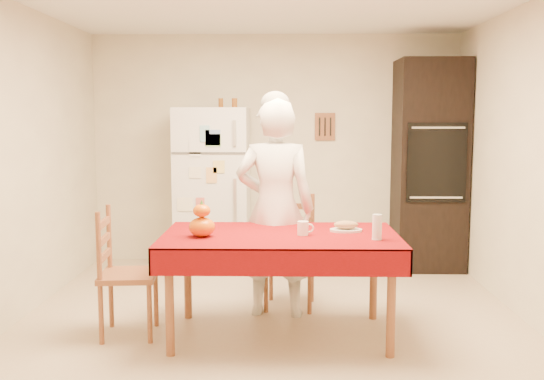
{
  "coord_description": "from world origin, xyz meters",
  "views": [
    {
      "loc": [
        0.08,
        -4.46,
        1.6
      ],
      "look_at": [
        0.0,
        0.2,
        1.04
      ],
      "focal_mm": 40.0,
      "sensor_mm": 36.0,
      "label": 1
    }
  ],
  "objects_px": {
    "dining_table": "(280,243)",
    "bread_plate": "(346,230)",
    "chair_far": "(290,246)",
    "pumpkin_lower": "(202,227)",
    "chair_left": "(120,268)",
    "refrigerator": "(213,189)",
    "wine_glass": "(377,227)",
    "oven_cabinet": "(429,165)",
    "coffee_mug": "(303,228)",
    "seated_woman": "(275,208)"
  },
  "relations": [
    {
      "from": "dining_table",
      "to": "chair_far",
      "type": "relative_size",
      "value": 1.79
    },
    {
      "from": "dining_table",
      "to": "chair_far",
      "type": "bearing_deg",
      "value": 83.65
    },
    {
      "from": "chair_far",
      "to": "pumpkin_lower",
      "type": "relative_size",
      "value": 5.11
    },
    {
      "from": "oven_cabinet",
      "to": "chair_left",
      "type": "relative_size",
      "value": 2.32
    },
    {
      "from": "oven_cabinet",
      "to": "coffee_mug",
      "type": "height_order",
      "value": "oven_cabinet"
    },
    {
      "from": "seated_woman",
      "to": "coffee_mug",
      "type": "xyz_separation_m",
      "value": [
        0.21,
        -0.53,
        -0.06
      ]
    },
    {
      "from": "oven_cabinet",
      "to": "dining_table",
      "type": "bearing_deg",
      "value": -126.94
    },
    {
      "from": "oven_cabinet",
      "to": "seated_woman",
      "type": "distance_m",
      "value": 2.26
    },
    {
      "from": "dining_table",
      "to": "chair_far",
      "type": "distance_m",
      "value": 0.78
    },
    {
      "from": "chair_far",
      "to": "pumpkin_lower",
      "type": "bearing_deg",
      "value": -120.72
    },
    {
      "from": "chair_left",
      "to": "coffee_mug",
      "type": "relative_size",
      "value": 9.5
    },
    {
      "from": "oven_cabinet",
      "to": "bread_plate",
      "type": "relative_size",
      "value": 9.17
    },
    {
      "from": "refrigerator",
      "to": "dining_table",
      "type": "bearing_deg",
      "value": -70.49
    },
    {
      "from": "chair_far",
      "to": "chair_left",
      "type": "bearing_deg",
      "value": -143.03
    },
    {
      "from": "pumpkin_lower",
      "to": "wine_glass",
      "type": "bearing_deg",
      "value": -4.02
    },
    {
      "from": "bread_plate",
      "to": "chair_far",
      "type": "bearing_deg",
      "value": 121.91
    },
    {
      "from": "chair_left",
      "to": "bread_plate",
      "type": "height_order",
      "value": "chair_left"
    },
    {
      "from": "oven_cabinet",
      "to": "chair_left",
      "type": "height_order",
      "value": "oven_cabinet"
    },
    {
      "from": "seated_woman",
      "to": "bread_plate",
      "type": "height_order",
      "value": "seated_woman"
    },
    {
      "from": "coffee_mug",
      "to": "wine_glass",
      "type": "xyz_separation_m",
      "value": [
        0.51,
        -0.15,
        0.04
      ]
    },
    {
      "from": "chair_left",
      "to": "pumpkin_lower",
      "type": "relative_size",
      "value": 5.11
    },
    {
      "from": "chair_far",
      "to": "seated_woman",
      "type": "height_order",
      "value": "seated_woman"
    },
    {
      "from": "chair_far",
      "to": "bread_plate",
      "type": "height_order",
      "value": "chair_far"
    },
    {
      "from": "chair_left",
      "to": "seated_woman",
      "type": "bearing_deg",
      "value": -70.99
    },
    {
      "from": "oven_cabinet",
      "to": "wine_glass",
      "type": "relative_size",
      "value": 12.5
    },
    {
      "from": "wine_glass",
      "to": "bread_plate",
      "type": "relative_size",
      "value": 0.73
    },
    {
      "from": "refrigerator",
      "to": "chair_far",
      "type": "bearing_deg",
      "value": -57.76
    },
    {
      "from": "dining_table",
      "to": "pumpkin_lower",
      "type": "height_order",
      "value": "pumpkin_lower"
    },
    {
      "from": "dining_table",
      "to": "bread_plate",
      "type": "distance_m",
      "value": 0.5
    },
    {
      "from": "dining_table",
      "to": "chair_left",
      "type": "distance_m",
      "value": 1.19
    },
    {
      "from": "wine_glass",
      "to": "pumpkin_lower",
      "type": "bearing_deg",
      "value": 175.98
    },
    {
      "from": "coffee_mug",
      "to": "pumpkin_lower",
      "type": "relative_size",
      "value": 0.54
    },
    {
      "from": "coffee_mug",
      "to": "bread_plate",
      "type": "relative_size",
      "value": 0.42
    },
    {
      "from": "refrigerator",
      "to": "oven_cabinet",
      "type": "bearing_deg",
      "value": 1.18
    },
    {
      "from": "refrigerator",
      "to": "seated_woman",
      "type": "bearing_deg",
      "value": -66.23
    },
    {
      "from": "chair_left",
      "to": "refrigerator",
      "type": "bearing_deg",
      "value": -17.38
    },
    {
      "from": "seated_woman",
      "to": "bread_plate",
      "type": "relative_size",
      "value": 7.29
    },
    {
      "from": "seated_woman",
      "to": "wine_glass",
      "type": "bearing_deg",
      "value": 141.0
    },
    {
      "from": "refrigerator",
      "to": "dining_table",
      "type": "relative_size",
      "value": 1.0
    },
    {
      "from": "refrigerator",
      "to": "pumpkin_lower",
      "type": "bearing_deg",
      "value": -85.58
    },
    {
      "from": "oven_cabinet",
      "to": "chair_left",
      "type": "bearing_deg",
      "value": -142.77
    },
    {
      "from": "refrigerator",
      "to": "coffee_mug",
      "type": "distance_m",
      "value": 2.25
    },
    {
      "from": "pumpkin_lower",
      "to": "coffee_mug",
      "type": "bearing_deg",
      "value": 5.37
    },
    {
      "from": "dining_table",
      "to": "oven_cabinet",
      "type": "bearing_deg",
      "value": 53.06
    },
    {
      "from": "chair_left",
      "to": "bread_plate",
      "type": "bearing_deg",
      "value": -90.8
    },
    {
      "from": "chair_left",
      "to": "seated_woman",
      "type": "xyz_separation_m",
      "value": [
        1.13,
        0.5,
        0.37
      ]
    },
    {
      "from": "dining_table",
      "to": "coffee_mug",
      "type": "relative_size",
      "value": 17.0
    },
    {
      "from": "wine_glass",
      "to": "seated_woman",
      "type": "bearing_deg",
      "value": 136.11
    },
    {
      "from": "refrigerator",
      "to": "chair_far",
      "type": "distance_m",
      "value": 1.54
    },
    {
      "from": "chair_far",
      "to": "bread_plate",
      "type": "bearing_deg",
      "value": -52.21
    }
  ]
}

